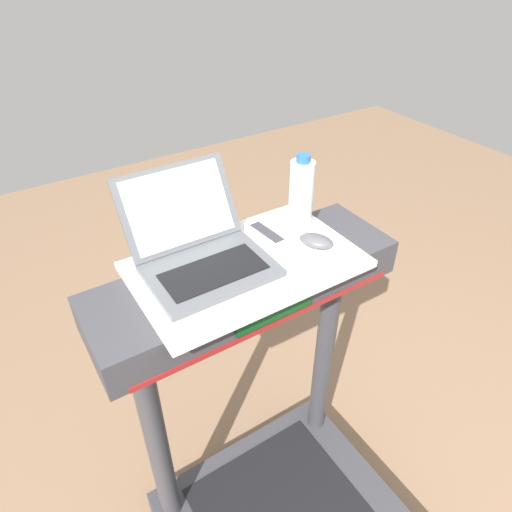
# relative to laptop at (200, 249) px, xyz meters

# --- Properties ---
(desk_board) EXTENTS (0.61, 0.38, 0.02)m
(desk_board) POSITION_rel_laptop_xyz_m (0.11, -0.06, -0.06)
(desk_board) COLOR white
(desk_board) RESTS_ON treadmill_base
(laptop) EXTENTS (0.33, 0.35, 0.22)m
(laptop) POSITION_rel_laptop_xyz_m (0.00, 0.00, 0.00)
(laptop) COLOR #515459
(laptop) RESTS_ON desk_board
(computer_mouse) EXTENTS (0.10, 0.12, 0.03)m
(computer_mouse) POSITION_rel_laptop_xyz_m (0.32, -0.10, -0.03)
(computer_mouse) COLOR #4C4C51
(computer_mouse) RESTS_ON desk_board
(water_bottle) EXTENTS (0.07, 0.07, 0.23)m
(water_bottle) POSITION_rel_laptop_xyz_m (0.35, 0.02, 0.06)
(water_bottle) COLOR silver
(water_bottle) RESTS_ON desk_board
(tv_remote) EXTENTS (0.06, 0.16, 0.02)m
(tv_remote) POSITION_rel_laptop_xyz_m (0.22, 0.00, -0.04)
(tv_remote) COLOR silver
(tv_remote) RESTS_ON desk_board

